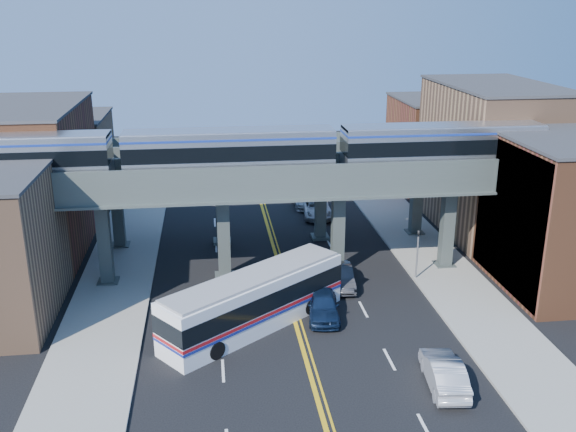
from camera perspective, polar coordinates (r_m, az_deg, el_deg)
The scene contains 20 objects.
ground at distance 38.62m, azimuth 0.82°, elevation -10.01°, with size 120.00×120.00×0.00m, color black.
sidewalk_west at distance 47.77m, azimuth -14.75°, elevation -4.73°, with size 5.00×70.00×0.16m, color gray.
sidewalk_east at distance 50.02m, azimuth 12.37°, elevation -3.46°, with size 5.00×70.00×0.16m, color gray.
building_west_b at distance 53.04m, azimuth -21.97°, elevation 3.04°, with size 8.00×14.00×11.00m, color brown.
building_west_c at distance 65.67m, azimuth -19.13°, elevation 4.81°, with size 8.00×10.00×8.00m, color #845F44.
building_east_a at distance 46.21m, azimuth 23.46°, elevation 0.04°, with size 8.00×10.00×10.00m, color brown.
building_east_b at distance 56.17m, azimuth 17.56°, elevation 4.87°, with size 8.00×14.00×12.00m, color #845F44.
building_east_c at distance 68.21m, azimuth 13.01°, elevation 6.27°, with size 8.00×10.00×9.00m, color brown.
mural_panel at distance 44.43m, azimuth 19.02°, elevation -0.47°, with size 0.10×9.50×9.50m, color teal.
elevated_viaduct_near at distance 43.53m, azimuth -0.61°, elevation 2.56°, with size 52.00×3.60×7.40m.
elevated_viaduct_far at distance 50.26m, azimuth -1.53°, elevation 4.75°, with size 52.00×3.60×7.40m.
transit_train at distance 42.64m, azimuth -5.21°, elevation 5.79°, with size 42.91×2.69×3.12m.
stop_sign at distance 40.53m, azimuth 0.66°, elevation -5.79°, with size 0.76×0.09×2.63m.
traffic_signal at distance 44.98m, azimuth 11.45°, elevation -2.89°, with size 0.15×0.18×4.10m.
transit_bus at distance 38.23m, azimuth -2.98°, elevation -7.57°, with size 11.52×9.80×3.21m.
car_lane_a at distance 39.74m, azimuth 3.13°, elevation -7.87°, with size 1.89×4.69×1.60m, color #0F1C37.
car_lane_b at distance 43.88m, azimuth 4.73°, elevation -5.37°, with size 1.51×4.34×1.43m, color #2E2E30.
car_lane_c at distance 57.87m, azimuth 2.58°, elevation 0.70°, with size 2.45×5.31×1.47m, color #BCBCBE.
car_lane_d at distance 60.97m, azimuth 1.44°, elevation 1.69°, with size 2.18×5.37×1.56m, color #B4B5B9.
car_parked_curb at distance 34.04m, azimuth 13.69°, elevation -13.35°, with size 1.64×4.69×1.55m, color #B8B8BE.
Camera 1 is at (-4.79, -33.57, 18.47)m, focal length 40.00 mm.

